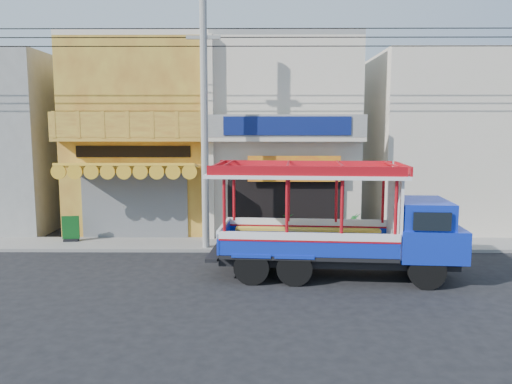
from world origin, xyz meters
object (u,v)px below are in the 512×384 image
(songthaew_truck, at_px, (353,223))
(green_sign, at_px, (71,231))
(potted_plant_a, at_px, (280,227))
(utility_pole, at_px, (209,112))
(potted_plant_b, at_px, (289,234))
(potted_plant_c, at_px, (354,227))

(songthaew_truck, relative_size, green_sign, 7.63)
(songthaew_truck, distance_m, green_sign, 10.98)
(potted_plant_a, bearing_deg, green_sign, 153.05)
(potted_plant_a, bearing_deg, utility_pole, 175.47)
(green_sign, height_order, potted_plant_a, potted_plant_a)
(potted_plant_a, bearing_deg, potted_plant_b, -98.63)
(utility_pole, relative_size, songthaew_truck, 3.72)
(potted_plant_b, bearing_deg, green_sign, 69.98)
(potted_plant_b, bearing_deg, potted_plant_a, 3.50)
(potted_plant_a, xyz_separation_m, potted_plant_c, (2.85, -0.07, 0.00))
(songthaew_truck, distance_m, potted_plant_c, 4.52)
(green_sign, height_order, potted_plant_b, green_sign)
(utility_pole, xyz_separation_m, potted_plant_c, (5.48, 1.09, -4.37))
(potted_plant_b, height_order, potted_plant_c, potted_plant_c)
(green_sign, distance_m, potted_plant_a, 8.11)
(songthaew_truck, height_order, green_sign, songthaew_truck)
(potted_plant_c, bearing_deg, utility_pole, -77.87)
(potted_plant_b, bearing_deg, songthaew_truck, -171.09)
(potted_plant_b, bearing_deg, utility_pole, 81.77)
(potted_plant_a, distance_m, potted_plant_c, 2.85)
(utility_pole, distance_m, songthaew_truck, 6.56)
(potted_plant_a, xyz_separation_m, potted_plant_b, (0.27, -0.75, -0.10))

